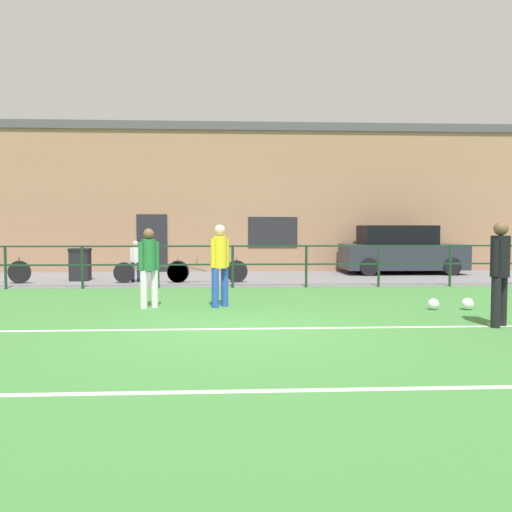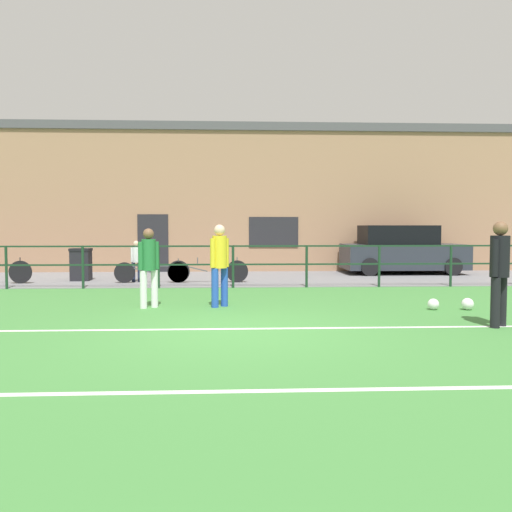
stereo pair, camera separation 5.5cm
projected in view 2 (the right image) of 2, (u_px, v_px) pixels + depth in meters
The scene contains 16 objects.
ground at pixel (235, 333), 8.31m from camera, with size 60.00×44.00×0.04m, color #42843D.
field_line_touchline at pixel (235, 329), 8.52m from camera, with size 36.00×0.11×0.00m, color white.
field_line_hash at pixel (238, 391), 5.28m from camera, with size 36.00×0.11×0.00m, color white.
pavement_strip at pixel (233, 278), 16.79m from camera, with size 48.00×5.00×0.02m, color slate.
perimeter_fence at pixel (233, 260), 14.25m from camera, with size 36.07×0.07×1.15m.
clubhouse_facade at pixel (232, 199), 20.33m from camera, with size 28.00×2.56×5.43m.
player_goalkeeper at pixel (500, 267), 8.65m from camera, with size 0.39×0.34×1.74m.
player_striker at pixel (149, 263), 10.69m from camera, with size 0.39×0.28×1.61m.
player_winger at pixel (220, 260), 10.82m from camera, with size 0.38×0.34×1.69m.
soccer_ball_match at pixel (433, 304), 10.48m from camera, with size 0.22×0.22×0.22m, color white.
soccer_ball_spare at pixel (468, 304), 10.46m from camera, with size 0.24×0.24×0.24m, color white.
spectator_child at pixel (136, 259), 15.61m from camera, with size 0.33×0.21×1.22m.
parked_car_red at pixel (402, 251), 18.44m from camera, with size 4.14×1.92×1.68m.
bicycle_parked_0 at pixel (208, 271), 15.44m from camera, with size 2.36×0.04×0.74m.
bicycle_parked_2 at pixel (151, 272), 15.36m from camera, with size 2.15×0.04×0.71m.
trash_bin_0 at pixel (81, 264), 15.98m from camera, with size 0.59×0.50×0.98m.
Camera 2 is at (-0.07, -8.24, 1.64)m, focal length 37.10 mm.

